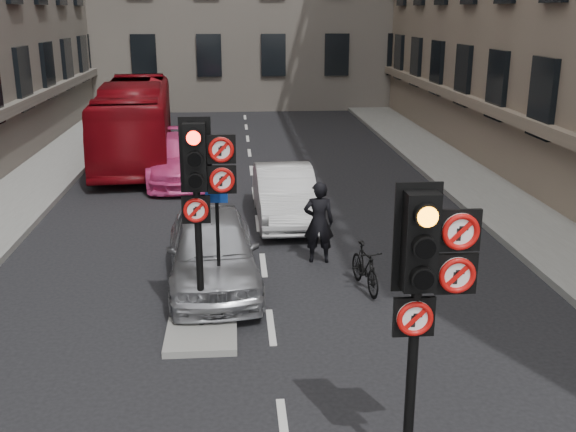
{
  "coord_description": "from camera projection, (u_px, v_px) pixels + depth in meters",
  "views": [
    {
      "loc": [
        -0.56,
        -5.7,
        5.34
      ],
      "look_at": [
        0.15,
        3.17,
        2.6
      ],
      "focal_mm": 42.0,
      "sensor_mm": 36.0,
      "label": 1
    }
  ],
  "objects": [
    {
      "name": "bus_red",
      "position": [
        135.0,
        121.0,
        24.64
      ],
      "size": [
        3.14,
        10.32,
        2.83
      ],
      "primitive_type": "imported",
      "rotation": [
        0.0,
        0.0,
        0.08
      ],
      "color": "maroon",
      "rests_on": "ground"
    },
    {
      "name": "pavement_right",
      "position": [
        511.0,
        204.0,
        19.0
      ],
      "size": [
        3.0,
        50.0,
        0.16
      ],
      "primitive_type": "cube",
      "color": "gray",
      "rests_on": "ground"
    },
    {
      "name": "centre_island",
      "position": [
        202.0,
        326.0,
        11.7
      ],
      "size": [
        1.2,
        2.0,
        0.12
      ],
      "primitive_type": "cube",
      "color": "gray",
      "rests_on": "ground"
    },
    {
      "name": "motorcyclist",
      "position": [
        319.0,
        222.0,
        14.62
      ],
      "size": [
        0.69,
        0.48,
        1.82
      ],
      "primitive_type": "imported",
      "rotation": [
        0.0,
        0.0,
        3.08
      ],
      "color": "black",
      "rests_on": "ground"
    },
    {
      "name": "signal_far",
      "position": [
        201.0,
        179.0,
        10.92
      ],
      "size": [
        0.91,
        0.4,
        3.58
      ],
      "color": "black",
      "rests_on": "centre_island"
    },
    {
      "name": "info_sign",
      "position": [
        218.0,
        229.0,
        11.96
      ],
      "size": [
        0.4,
        0.13,
        2.29
      ],
      "rotation": [
        0.0,
        0.0,
        -0.09
      ],
      "color": "black",
      "rests_on": "centre_island"
    },
    {
      "name": "motorcycle",
      "position": [
        365.0,
        267.0,
        13.29
      ],
      "size": [
        0.65,
        1.57,
        0.91
      ],
      "primitive_type": "imported",
      "rotation": [
        0.0,
        0.0,
        0.15
      ],
      "color": "black",
      "rests_on": "ground"
    },
    {
      "name": "car_white",
      "position": [
        285.0,
        194.0,
        17.61
      ],
      "size": [
        1.59,
        4.3,
        1.4
      ],
      "primitive_type": "imported",
      "rotation": [
        0.0,
        0.0,
        0.02
      ],
      "color": "silver",
      "rests_on": "ground"
    },
    {
      "name": "car_pink",
      "position": [
        178.0,
        159.0,
        21.75
      ],
      "size": [
        2.41,
        5.08,
        1.43
      ],
      "primitive_type": "imported",
      "rotation": [
        0.0,
        0.0,
        0.08
      ],
      "color": "#EF4696",
      "rests_on": "ground"
    },
    {
      "name": "signal_near",
      "position": [
        426.0,
        273.0,
        7.34
      ],
      "size": [
        0.91,
        0.4,
        3.58
      ],
      "color": "black",
      "rests_on": "ground"
    },
    {
      "name": "car_silver",
      "position": [
        212.0,
        250.0,
        13.41
      ],
      "size": [
        2.06,
        4.5,
        1.49
      ],
      "primitive_type": "imported",
      "rotation": [
        0.0,
        0.0,
        0.07
      ],
      "color": "#97999E",
      "rests_on": "ground"
    }
  ]
}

